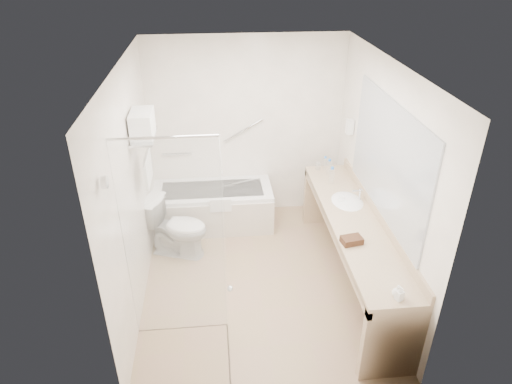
{
  "coord_description": "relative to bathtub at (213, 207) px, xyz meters",
  "views": [
    {
      "loc": [
        -0.44,
        -4.17,
        3.49
      ],
      "look_at": [
        0.0,
        0.3,
        1.0
      ],
      "focal_mm": 32.0,
      "sensor_mm": 36.0,
      "label": 1
    }
  ],
  "objects": [
    {
      "name": "drinking_glass_near",
      "position": [
        1.39,
        -0.14,
        0.62
      ],
      "size": [
        0.08,
        0.08,
        0.09
      ],
      "primitive_type": "cylinder",
      "rotation": [
        0.0,
        0.0,
        -0.17
      ],
      "color": "silver",
      "rests_on": "vanity_counter"
    },
    {
      "name": "wall_left",
      "position": [
        -0.8,
        -1.24,
        0.97
      ],
      "size": [
        0.1,
        3.2,
        2.5
      ],
      "primitive_type": "cube",
      "color": "white",
      "rests_on": "ground"
    },
    {
      "name": "toilet",
      "position": [
        -0.45,
        -0.62,
        0.1
      ],
      "size": [
        0.86,
        0.66,
        0.75
      ],
      "primitive_type": "imported",
      "rotation": [
        0.0,
        0.0,
        1.24
      ],
      "color": "white",
      "rests_on": "floor"
    },
    {
      "name": "water_bottle_right",
      "position": [
        1.48,
        -0.14,
        0.66
      ],
      "size": [
        0.06,
        0.06,
        0.18
      ],
      "rotation": [
        0.0,
        0.0,
        0.18
      ],
      "color": "silver",
      "rests_on": "vanity_counter"
    },
    {
      "name": "grab_bar_long",
      "position": [
        0.45,
        0.32,
        0.97
      ],
      "size": [
        0.53,
        0.03,
        0.33
      ],
      "primitive_type": "cylinder",
      "rotation": [
        0.0,
        1.05,
        0.0
      ],
      "color": "silver",
      "rests_on": "wall_back"
    },
    {
      "name": "soap_bottle_a",
      "position": [
        1.54,
        -2.64,
        0.61
      ],
      "size": [
        0.11,
        0.15,
        0.06
      ],
      "primitive_type": "imported",
      "rotation": [
        0.0,
        0.0,
        0.4
      ],
      "color": "white",
      "rests_on": "vanity_counter"
    },
    {
      "name": "wall_back",
      "position": [
        0.5,
        0.36,
        0.97
      ],
      "size": [
        2.6,
        0.1,
        2.5
      ],
      "primitive_type": "cube",
      "color": "white",
      "rests_on": "ground"
    },
    {
      "name": "faucet",
      "position": [
        1.7,
        -0.99,
        0.65
      ],
      "size": [
        0.03,
        0.03,
        0.14
      ],
      "primitive_type": "cylinder",
      "color": "silver",
      "rests_on": "vanity_counter"
    },
    {
      "name": "water_bottle_left",
      "position": [
        1.47,
        -0.54,
        0.68
      ],
      "size": [
        0.07,
        0.07,
        0.22
      ],
      "rotation": [
        0.0,
        0.0,
        -0.25
      ],
      "color": "silver",
      "rests_on": "vanity_counter"
    },
    {
      "name": "ceiling",
      "position": [
        0.5,
        -1.24,
        2.22
      ],
      "size": [
        2.6,
        3.2,
        0.1
      ],
      "primitive_type": "cube",
      "color": "white",
      "rests_on": "wall_back"
    },
    {
      "name": "bathtub",
      "position": [
        0.0,
        0.0,
        0.0
      ],
      "size": [
        1.6,
        0.73,
        0.59
      ],
      "color": "white",
      "rests_on": "floor"
    },
    {
      "name": "shower_enclosure",
      "position": [
        -0.13,
        -2.16,
        0.79
      ],
      "size": [
        0.96,
        0.91,
        2.11
      ],
      "color": "silver",
      "rests_on": "floor"
    },
    {
      "name": "towel_shelf",
      "position": [
        -0.67,
        -0.89,
        1.48
      ],
      "size": [
        0.24,
        0.55,
        0.81
      ],
      "color": "silver",
      "rests_on": "wall_left"
    },
    {
      "name": "hairdryer_unit",
      "position": [
        1.75,
        -0.19,
        1.17
      ],
      "size": [
        0.08,
        0.1,
        0.18
      ],
      "primitive_type": "cube",
      "color": "white",
      "rests_on": "wall_right"
    },
    {
      "name": "sink",
      "position": [
        1.55,
        -0.99,
        0.54
      ],
      "size": [
        0.4,
        0.52,
        0.14
      ],
      "primitive_type": "ellipsoid",
      "color": "white",
      "rests_on": "vanity_counter"
    },
    {
      "name": "drinking_glass_far",
      "position": [
        1.48,
        -1.01,
        0.62
      ],
      "size": [
        0.09,
        0.09,
        0.1
      ],
      "primitive_type": "cylinder",
      "rotation": [
        0.0,
        0.0,
        -0.15
      ],
      "color": "silver",
      "rests_on": "vanity_counter"
    },
    {
      "name": "water_bottle_mid",
      "position": [
        1.5,
        -0.29,
        0.67
      ],
      "size": [
        0.07,
        0.07,
        0.21
      ],
      "rotation": [
        0.0,
        0.0,
        -0.25
      ],
      "color": "silver",
      "rests_on": "vanity_counter"
    },
    {
      "name": "floor",
      "position": [
        0.5,
        -1.24,
        -0.28
      ],
      "size": [
        3.2,
        3.2,
        0.0
      ],
      "primitive_type": "plane",
      "color": "#9E7D61",
      "rests_on": "ground"
    },
    {
      "name": "soap_bottle_b",
      "position": [
        1.53,
        -2.6,
        0.62
      ],
      "size": [
        0.11,
        0.13,
        0.09
      ],
      "primitive_type": "imported",
      "rotation": [
        0.0,
        0.0,
        -0.18
      ],
      "color": "white",
      "rests_on": "vanity_counter"
    },
    {
      "name": "amenity_basket",
      "position": [
        1.37,
        -1.8,
        0.61
      ],
      "size": [
        0.22,
        0.17,
        0.07
      ],
      "primitive_type": "cube",
      "rotation": [
        0.0,
        0.0,
        0.17
      ],
      "color": "#462A19",
      "rests_on": "vanity_counter"
    },
    {
      "name": "vanity_counter",
      "position": [
        1.52,
        -1.39,
        0.36
      ],
      "size": [
        0.55,
        2.7,
        0.95
      ],
      "color": "tan",
      "rests_on": "floor"
    },
    {
      "name": "mirror",
      "position": [
        1.79,
        -1.39,
        1.27
      ],
      "size": [
        0.02,
        2.0,
        1.2
      ],
      "primitive_type": "cube",
      "color": "#A5AAB1",
      "rests_on": "wall_right"
    },
    {
      "name": "grab_bar_short",
      "position": [
        -0.45,
        0.32,
        0.67
      ],
      "size": [
        0.4,
        0.03,
        0.03
      ],
      "primitive_type": "cylinder",
      "rotation": [
        0.0,
        1.57,
        0.0
      ],
      "color": "silver",
      "rests_on": "wall_back"
    },
    {
      "name": "wall_front",
      "position": [
        0.5,
        -2.84,
        0.97
      ],
      "size": [
        2.6,
        0.1,
        2.5
      ],
      "primitive_type": "cube",
      "color": "white",
      "rests_on": "ground"
    },
    {
      "name": "wall_right",
      "position": [
        1.8,
        -1.24,
        0.97
      ],
      "size": [
        0.1,
        3.2,
        2.5
      ],
      "primitive_type": "cube",
      "color": "white",
      "rests_on": "ground"
    }
  ]
}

